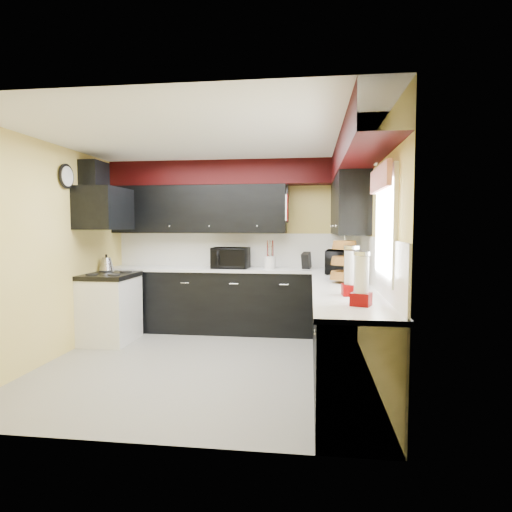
{
  "coord_description": "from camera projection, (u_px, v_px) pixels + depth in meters",
  "views": [
    {
      "loc": [
        1.16,
        -4.62,
        1.55
      ],
      "look_at": [
        0.46,
        0.88,
        1.16
      ],
      "focal_mm": 30.0,
      "sensor_mm": 36.0,
      "label": 1
    }
  ],
  "objects": [
    {
      "name": "soffit_right",
      "position": [
        358.0,
        149.0,
        4.28
      ],
      "size": [
        0.36,
        3.24,
        0.35
      ],
      "primitive_type": "cube",
      "color": "black",
      "rests_on": "wall_right"
    },
    {
      "name": "clock",
      "position": [
        66.0,
        176.0,
        5.14
      ],
      "size": [
        0.03,
        0.3,
        0.3
      ],
      "primitive_type": null,
      "color": "black",
      "rests_on": "wall_left"
    },
    {
      "name": "wall_back",
      "position": [
        234.0,
        246.0,
        6.52
      ],
      "size": [
        3.6,
        0.06,
        2.5
      ],
      "primitive_type": "cube",
      "color": "#E0C666",
      "rests_on": "ground"
    },
    {
      "name": "cooktop",
      "position": [
        109.0,
        276.0,
        5.69
      ],
      "size": [
        0.62,
        0.77,
        0.06
      ],
      "primitive_type": "cube",
      "color": "black",
      "rests_on": "stove"
    },
    {
      "name": "ground",
      "position": [
        206.0,
        364.0,
        4.82
      ],
      "size": [
        3.6,
        3.6,
        0.0
      ],
      "primitive_type": "plane",
      "color": "gray",
      "rests_on": "ground"
    },
    {
      "name": "hood_duct",
      "position": [
        94.0,
        177.0,
        5.62
      ],
      "size": [
        0.24,
        0.4,
        0.4
      ],
      "primitive_type": "cube",
      "color": "black",
      "rests_on": "wall_left"
    },
    {
      "name": "dispenser_a",
      "position": [
        351.0,
        272.0,
        3.75
      ],
      "size": [
        0.16,
        0.16,
        0.42
      ],
      "primitive_type": null,
      "rotation": [
        0.0,
        0.0,
        0.06
      ],
      "color": "#631606",
      "rests_on": "counter_right"
    },
    {
      "name": "kettle",
      "position": [
        106.0,
        264.0,
        5.99
      ],
      "size": [
        0.26,
        0.26,
        0.19
      ],
      "primitive_type": null,
      "rotation": [
        0.0,
        0.0,
        -0.26
      ],
      "color": "#A3A3A8",
      "rests_on": "cooktop"
    },
    {
      "name": "dispenser_b",
      "position": [
        361.0,
        280.0,
        3.27
      ],
      "size": [
        0.18,
        0.18,
        0.39
      ],
      "primitive_type": null,
      "rotation": [
        0.0,
        0.0,
        -0.36
      ],
      "color": "#58000D",
      "rests_on": "counter_right"
    },
    {
      "name": "upper_back",
      "position": [
        199.0,
        209.0,
        6.37
      ],
      "size": [
        2.6,
        0.35,
        0.7
      ],
      "primitive_type": "cube",
      "color": "black",
      "rests_on": "wall_back"
    },
    {
      "name": "splash_back",
      "position": [
        234.0,
        250.0,
        6.51
      ],
      "size": [
        3.6,
        0.02,
        0.5
      ],
      "primitive_type": "cube",
      "color": "white",
      "rests_on": "counter_back"
    },
    {
      "name": "stove",
      "position": [
        110.0,
        310.0,
        5.72
      ],
      "size": [
        0.6,
        0.75,
        0.86
      ],
      "primitive_type": "cube",
      "color": "white",
      "rests_on": "ground"
    },
    {
      "name": "knife_block",
      "position": [
        306.0,
        261.0,
        6.1
      ],
      "size": [
        0.14,
        0.17,
        0.23
      ],
      "primitive_type": "cube",
      "rotation": [
        0.0,
        0.0,
        -0.28
      ],
      "color": "black",
      "rests_on": "counter_back"
    },
    {
      "name": "wall_left",
      "position": [
        54.0,
        252.0,
        4.96
      ],
      "size": [
        0.06,
        3.6,
        2.5
      ],
      "primitive_type": "cube",
      "color": "#E0C666",
      "rests_on": "ground"
    },
    {
      "name": "soffit_back",
      "position": [
        232.0,
        173.0,
        6.26
      ],
      "size": [
        3.6,
        0.36,
        0.35
      ],
      "primitive_type": "cube",
      "color": "black",
      "rests_on": "wall_back"
    },
    {
      "name": "window",
      "position": [
        386.0,
        226.0,
        3.6
      ],
      "size": [
        0.03,
        0.86,
        0.96
      ],
      "primitive_type": null,
      "color": "white",
      "rests_on": "wall_right"
    },
    {
      "name": "utensil_crock",
      "position": [
        270.0,
        263.0,
        6.14
      ],
      "size": [
        0.22,
        0.22,
        0.18
      ],
      "primitive_type": "cylinder",
      "rotation": [
        0.0,
        0.0,
        -0.41
      ],
      "color": "silver",
      "rests_on": "counter_back"
    },
    {
      "name": "cab_back",
      "position": [
        231.0,
        301.0,
        6.28
      ],
      "size": [
        3.6,
        0.6,
        0.9
      ],
      "primitive_type": "cube",
      "color": "black",
      "rests_on": "ground"
    },
    {
      "name": "cab_right",
      "position": [
        344.0,
        335.0,
        4.31
      ],
      "size": [
        0.6,
        3.0,
        0.9
      ],
      "primitive_type": "cube",
      "color": "black",
      "rests_on": "ground"
    },
    {
      "name": "counter_back",
      "position": [
        231.0,
        269.0,
        6.24
      ],
      "size": [
        3.62,
        0.64,
        0.04
      ],
      "primitive_type": "cube",
      "color": "white",
      "rests_on": "cab_back"
    },
    {
      "name": "pan_top",
      "position": [
        287.0,
        195.0,
        6.11
      ],
      "size": [
        0.03,
        0.22,
        0.4
      ],
      "primitive_type": null,
      "color": "black",
      "rests_on": "upper_back"
    },
    {
      "name": "microwave",
      "position": [
        340.0,
        262.0,
        5.54
      ],
      "size": [
        0.42,
        0.58,
        0.3
      ],
      "primitive_type": "imported",
      "rotation": [
        0.0,
        0.0,
        1.46
      ],
      "color": "black",
      "rests_on": "counter_right"
    },
    {
      "name": "pan_low",
      "position": [
        288.0,
        215.0,
        6.26
      ],
      "size": [
        0.03,
        0.24,
        0.42
      ],
      "primitive_type": null,
      "color": "black",
      "rests_on": "upper_back"
    },
    {
      "name": "toaster_oven",
      "position": [
        230.0,
        258.0,
        6.2
      ],
      "size": [
        0.54,
        0.46,
        0.3
      ],
      "primitive_type": "imported",
      "rotation": [
        0.0,
        0.0,
        -0.06
      ],
      "color": "black",
      "rests_on": "counter_back"
    },
    {
      "name": "ceiling",
      "position": [
        204.0,
        139.0,
        4.65
      ],
      "size": [
        3.6,
        3.6,
        0.06
      ],
      "primitive_type": "cube",
      "color": "white",
      "rests_on": "wall_back"
    },
    {
      "name": "valance",
      "position": [
        380.0,
        178.0,
        3.58
      ],
      "size": [
        0.04,
        0.88,
        0.2
      ],
      "primitive_type": "cube",
      "color": "red",
      "rests_on": "wall_right"
    },
    {
      "name": "deco_plate",
      "position": [
        376.0,
        153.0,
        4.1
      ],
      "size": [
        0.03,
        0.24,
        0.24
      ],
      "primitive_type": null,
      "color": "white",
      "rests_on": "wall_right"
    },
    {
      "name": "counter_right",
      "position": [
        345.0,
        289.0,
        4.27
      ],
      "size": [
        0.64,
        3.02,
        0.04
      ],
      "primitive_type": "cube",
      "color": "white",
      "rests_on": "cab_right"
    },
    {
      "name": "splash_right",
      "position": [
        371.0,
        260.0,
        4.51
      ],
      "size": [
        0.02,
        3.6,
        0.5
      ],
      "primitive_type": "cube",
      "color": "white",
      "rests_on": "counter_right"
    },
    {
      "name": "hood",
      "position": [
        104.0,
        209.0,
        5.64
      ],
      "size": [
        0.5,
        0.78,
        0.55
      ],
      "primitive_type": "cube",
      "color": "black",
      "rests_on": "wall_left"
    },
    {
      "name": "wall_right",
      "position": [
        372.0,
        255.0,
        4.51
      ],
      "size": [
        0.06,
        3.6,
        2.5
      ],
      "primitive_type": "cube",
      "color": "#E0C666",
      "rests_on": "ground"
    },
    {
      "name": "upper_right",
      "position": [
        348.0,
        206.0,
        5.38
      ],
      "size": [
        0.35,
        1.8,
        0.7
      ],
      "primitive_type": "cube",
      "color": "black",
      "rests_on": "wall_right"
    },
    {
      "name": "cut_board",
      "position": [
        287.0,
        208.0,
        5.88
      ],
      "size": [
        0.03,
        0.26,
        0.35
      ],
      "primitive_type": "cube",
      "color": "white",
      "rests_on": "upper_back"
    },
    {
      "name": "baskets",
      "position": [
        344.0,
        261.0,
        4.6
      ],
      "size": [
        0.27,
        0.27,
        0.5
      ],
      "primitive_type": null,
      "color": "brown",
      "rests_on": "upper_right"
    },
    {
      "name": "pan_mid",
      "position": [
        287.0,
        212.0,
        6.0
      ],
      "size": [
        0.03,
        0.28,
        0.46
      ],
      "primitive_type": null,
      "color": "black",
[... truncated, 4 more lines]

